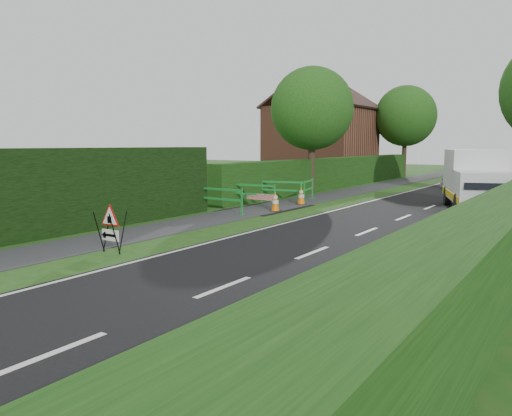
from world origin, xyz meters
The scene contains 20 objects.
ground centered at (0.00, 0.00, 0.00)m, with size 120.00×120.00×0.00m, color #194E16.
road_surface centered at (2.50, 35.00, 0.00)m, with size 6.00×90.00×0.02m, color black.
footpath centered at (-3.00, 35.00, 0.01)m, with size 2.00×90.00×0.02m, color #2D2D30.
hedge_west_far centered at (-5.00, 22.00, 0.00)m, with size 1.00×24.00×1.80m, color #14380F.
house_west centered at (-10.00, 30.00, 2.90)m, with size 7.50×7.40×7.88m.
tree_nw centered at (-4.60, 18.00, 4.48)m, with size 4.40×4.40×6.70m.
tree_fw centered at (-4.60, 34.00, 4.83)m, with size 4.80×4.80×7.24m.
triangle_sign centered at (-1.53, 1.78, 0.70)m, with size 0.71×0.71×1.01m.
works_van centered at (4.23, 15.18, 1.27)m, with size 3.65×5.61×2.40m.
traffic_cone_0 centered at (4.54, 11.78, 0.39)m, with size 0.38×0.38×0.79m.
traffic_cone_1 centered at (4.96, 12.70, 0.39)m, with size 0.38×0.38×0.79m.
traffic_cone_2 centered at (5.23, 15.27, 0.39)m, with size 0.38×0.38×0.79m.
traffic_cone_3 centered at (-2.19, 10.41, 0.39)m, with size 0.38×0.38×0.79m.
traffic_cone_4 centered at (-2.42, 12.91, 0.39)m, with size 0.38×0.38×0.79m.
ped_barrier_0 centered at (-3.62, 8.79, 0.63)m, with size 2.07×0.42×1.00m.
ped_barrier_1 centered at (-3.67, 11.05, 0.63)m, with size 2.08×0.51×1.00m.
ped_barrier_2 centered at (-3.55, 13.24, 0.63)m, with size 2.08×0.84×1.00m.
ped_barrier_3 centered at (-2.80, 14.17, 0.63)m, with size 0.81×2.09×1.00m.
redwhite_plank centered at (-3.26, 11.06, 0.00)m, with size 1.50×0.04×0.25m, color red.
hatchback_car centered at (1.65, 25.94, 0.67)m, with size 1.59×3.95×1.34m, color silver.
Camera 1 is at (7.92, -6.01, 2.61)m, focal length 35.00 mm.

